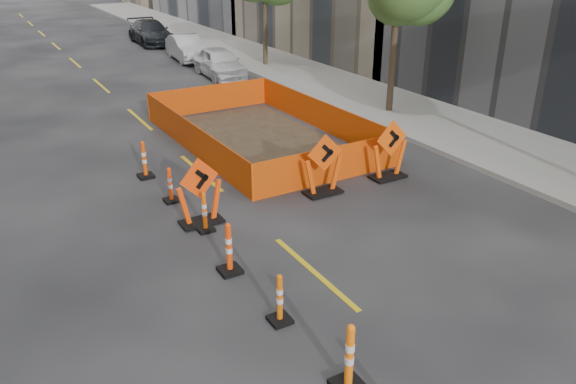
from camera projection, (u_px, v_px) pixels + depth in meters
sidewalk_right at (401, 110)px, 21.47m from camera, size 4.00×90.00×0.15m
channelizer_3 at (349, 357)px, 7.99m from camera, size 0.45×0.45×1.13m
channelizer_4 at (280, 298)px, 9.45m from camera, size 0.37×0.37×0.94m
channelizer_5 at (229, 248)px, 10.86m from camera, size 0.43×0.43×1.09m
channelizer_6 at (205, 212)px, 12.48m from camera, size 0.37×0.37×0.94m
channelizer_7 at (170, 185)px, 13.89m from camera, size 0.36×0.36×0.92m
channelizer_8 at (144, 160)px, 15.30m from camera, size 0.41×0.41×1.05m
chevron_sign_left at (199, 191)px, 12.66m from camera, size 1.18×0.82×1.63m
chevron_sign_center at (324, 164)px, 14.18m from camera, size 1.13×0.73×1.63m
chevron_sign_right at (390, 150)px, 15.14m from camera, size 1.12×0.69×1.66m
safety_fence at (260, 126)px, 18.16m from camera, size 4.88×8.16×1.01m
parked_car_near at (219, 63)px, 26.67m from camera, size 1.87×4.14×1.38m
parked_car_mid at (187, 48)px, 30.40m from camera, size 1.72×4.14×1.33m
parked_car_far at (151, 32)px, 35.34m from camera, size 2.12×4.96×1.42m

